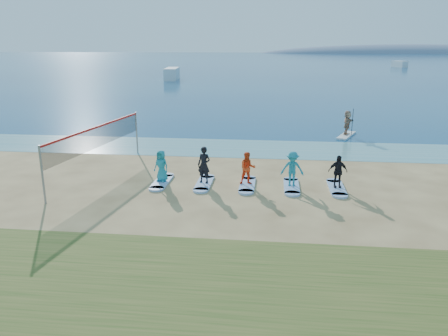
# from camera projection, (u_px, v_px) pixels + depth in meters

# --- Properties ---
(ground) EXTENTS (600.00, 600.00, 0.00)m
(ground) POSITION_uv_depth(u_px,v_px,m) (212.00, 207.00, 17.86)
(ground) COLOR tan
(ground) RESTS_ON ground
(shallow_water) EXTENTS (600.00, 600.00, 0.00)m
(shallow_water) POSITION_uv_depth(u_px,v_px,m) (235.00, 148.00, 27.88)
(shallow_water) COLOR teal
(shallow_water) RESTS_ON ground
(ocean) EXTENTS (600.00, 600.00, 0.00)m
(ocean) POSITION_uv_depth(u_px,v_px,m) (269.00, 60.00, 170.69)
(ocean) COLOR navy
(ocean) RESTS_ON ground
(island_ridge) EXTENTS (220.00, 56.00, 18.00)m
(island_ridge) POSITION_uv_depth(u_px,v_px,m) (413.00, 53.00, 294.15)
(island_ridge) COLOR slate
(island_ridge) RESTS_ON ground
(volleyball_net) EXTENTS (1.29, 9.01, 2.50)m
(volleyball_net) POSITION_uv_depth(u_px,v_px,m) (97.00, 137.00, 21.91)
(volleyball_net) COLOR gray
(volleyball_net) RESTS_ON ground
(paddleboard) EXTENTS (1.77, 3.04, 0.12)m
(paddleboard) POSITION_uv_depth(u_px,v_px,m) (346.00, 135.00, 31.45)
(paddleboard) COLOR silver
(paddleboard) RESTS_ON ground
(paddleboarder) EXTENTS (1.13, 1.66, 1.72)m
(paddleboarder) POSITION_uv_depth(u_px,v_px,m) (347.00, 123.00, 31.19)
(paddleboarder) COLOR tan
(paddleboarder) RESTS_ON paddleboard
(boat_offshore_a) EXTENTS (3.13, 8.14, 2.09)m
(boat_offshore_a) POSITION_uv_depth(u_px,v_px,m) (172.00, 79.00, 80.79)
(boat_offshore_a) COLOR silver
(boat_offshore_a) RESTS_ON ground
(boat_offshore_b) EXTENTS (3.55, 5.45, 1.74)m
(boat_offshore_b) POSITION_uv_depth(u_px,v_px,m) (399.00, 67.00, 121.59)
(boat_offshore_b) COLOR silver
(boat_offshore_b) RESTS_ON ground
(surfboard_0) EXTENTS (0.70, 2.20, 0.09)m
(surfboard_0) POSITION_uv_depth(u_px,v_px,m) (162.00, 182.00, 20.95)
(surfboard_0) COLOR #8EAFDC
(surfboard_0) RESTS_ON ground
(student_0) EXTENTS (0.85, 0.70, 1.51)m
(student_0) POSITION_uv_depth(u_px,v_px,m) (161.00, 166.00, 20.73)
(student_0) COLOR teal
(student_0) RESTS_ON surfboard_0
(surfboard_1) EXTENTS (0.70, 2.20, 0.09)m
(surfboard_1) POSITION_uv_depth(u_px,v_px,m) (204.00, 183.00, 20.73)
(surfboard_1) COLOR #8EAFDC
(surfboard_1) RESTS_ON ground
(student_1) EXTENTS (0.73, 0.59, 1.73)m
(student_1) POSITION_uv_depth(u_px,v_px,m) (204.00, 165.00, 20.48)
(student_1) COLOR black
(student_1) RESTS_ON surfboard_1
(surfboard_2) EXTENTS (0.70, 2.20, 0.09)m
(surfboard_2) POSITION_uv_depth(u_px,v_px,m) (247.00, 185.00, 20.51)
(surfboard_2) COLOR #8EAFDC
(surfboard_2) RESTS_ON ground
(student_2) EXTENTS (0.84, 0.71, 1.53)m
(student_2) POSITION_uv_depth(u_px,v_px,m) (248.00, 168.00, 20.28)
(student_2) COLOR #EE4519
(student_2) RESTS_ON surfboard_2
(surfboard_3) EXTENTS (0.70, 2.20, 0.09)m
(surfboard_3) POSITION_uv_depth(u_px,v_px,m) (291.00, 186.00, 20.29)
(surfboard_3) COLOR #8EAFDC
(surfboard_3) RESTS_ON ground
(student_3) EXTENTS (1.07, 0.64, 1.62)m
(student_3) POSITION_uv_depth(u_px,v_px,m) (292.00, 169.00, 20.05)
(student_3) COLOR teal
(student_3) RESTS_ON surfboard_3
(surfboard_4) EXTENTS (0.70, 2.20, 0.09)m
(surfboard_4) POSITION_uv_depth(u_px,v_px,m) (337.00, 188.00, 20.06)
(surfboard_4) COLOR #8EAFDC
(surfboard_4) RESTS_ON ground
(student_4) EXTENTS (0.91, 0.46, 1.50)m
(student_4) POSITION_uv_depth(u_px,v_px,m) (338.00, 171.00, 19.84)
(student_4) COLOR black
(student_4) RESTS_ON surfboard_4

